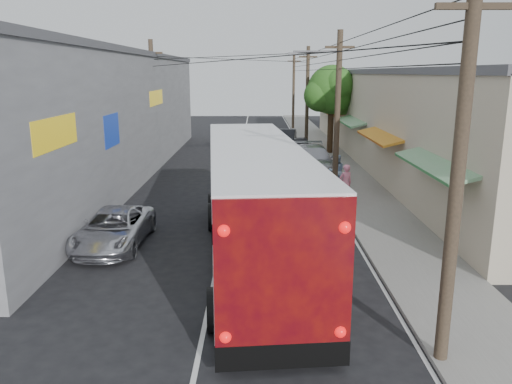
% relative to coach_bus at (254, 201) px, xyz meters
% --- Properties ---
extents(ground, '(120.00, 120.00, 0.00)m').
position_rel_coach_bus_xyz_m(ground, '(-1.19, -4.11, -1.98)').
color(ground, black).
rests_on(ground, ground).
extents(sidewalk, '(3.00, 80.00, 0.12)m').
position_rel_coach_bus_xyz_m(sidewalk, '(5.31, 15.89, -1.92)').
color(sidewalk, slate).
rests_on(sidewalk, ground).
extents(building_right, '(7.09, 40.00, 6.25)m').
position_rel_coach_bus_xyz_m(building_right, '(9.80, 17.89, 1.17)').
color(building_right, '#B9AC93').
rests_on(building_right, ground).
extents(building_left, '(7.20, 36.00, 7.25)m').
position_rel_coach_bus_xyz_m(building_left, '(-9.69, 13.89, 1.67)').
color(building_left, gray).
rests_on(building_left, ground).
extents(utility_poles, '(11.80, 45.28, 8.00)m').
position_rel_coach_bus_xyz_m(utility_poles, '(1.94, 16.22, 2.15)').
color(utility_poles, '#473828').
rests_on(utility_poles, ground).
extents(street_tree, '(4.40, 4.00, 6.60)m').
position_rel_coach_bus_xyz_m(street_tree, '(5.68, 21.91, 2.69)').
color(street_tree, '#3F2B19').
rests_on(street_tree, ground).
extents(coach_bus, '(4.02, 13.48, 3.83)m').
position_rel_coach_bus_xyz_m(coach_bus, '(0.00, 0.00, 0.00)').
color(coach_bus, white).
rests_on(coach_bus, ground).
extents(jeepney, '(2.24, 4.71, 1.30)m').
position_rel_coach_bus_xyz_m(jeepney, '(-4.99, 1.23, -1.33)').
color(jeepney, silver).
rests_on(jeepney, ground).
extents(parked_suv, '(2.68, 6.13, 1.75)m').
position_rel_coach_bus_xyz_m(parked_suv, '(3.41, 13.89, -1.11)').
color(parked_suv, '#A8A8B0').
rests_on(parked_suv, ground).
extents(parked_car_mid, '(1.65, 3.80, 1.28)m').
position_rel_coach_bus_xyz_m(parked_car_mid, '(3.41, 21.89, -1.34)').
color(parked_car_mid, '#252429').
rests_on(parked_car_mid, ground).
extents(parked_car_far, '(1.93, 4.19, 1.33)m').
position_rel_coach_bus_xyz_m(parked_car_far, '(2.63, 26.55, -1.32)').
color(parked_car_far, black).
rests_on(parked_car_far, ground).
extents(pedestrian_near, '(0.76, 0.63, 1.79)m').
position_rel_coach_bus_xyz_m(pedestrian_near, '(4.21, 6.99, -0.97)').
color(pedestrian_near, pink).
rests_on(pedestrian_near, sidewalk).
extents(pedestrian_far, '(0.86, 0.68, 1.73)m').
position_rel_coach_bus_xyz_m(pedestrian_far, '(4.29, 10.13, -1.00)').
color(pedestrian_far, '#9AB8E0').
rests_on(pedestrian_far, sidewalk).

